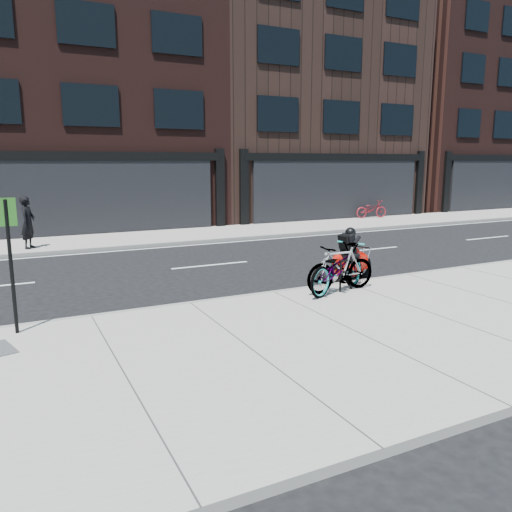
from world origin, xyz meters
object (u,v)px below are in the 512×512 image
bicycle_front (337,268)px  sign_post (10,254)px  bike_rack (346,272)px  bicycle_far (371,209)px  pedestrian (28,222)px  bicycle_rear (341,268)px  motorcycle (352,260)px

bicycle_front → sign_post: size_ratio=0.89×
bike_rack → bicycle_far: (10.23, 11.59, 0.03)m
bicycle_front → bicycle_far: 15.63m
bicycle_front → pedestrian: pedestrian is taller
bicycle_far → sign_post: sign_post is taller
bicycle_rear → sign_post: (-6.67, 0.20, 0.84)m
bike_rack → bicycle_front: size_ratio=0.35×
bike_rack → pedestrian: bearing=123.5°
bicycle_far → bicycle_rear: bearing=147.0°
bicycle_rear → motorcycle: 1.52m
bicycle_rear → pedestrian: 11.20m
bike_rack → bicycle_far: bearing=48.6°
bicycle_rear → bike_rack: bearing=88.0°
bicycle_front → bicycle_rear: bearing=-112.2°
motorcycle → bicycle_far: motorcycle is taller
motorcycle → pedestrian: pedestrian is taller
motorcycle → sign_post: size_ratio=0.80×
pedestrian → bicycle_far: pedestrian is taller
bike_rack → motorcycle: size_ratio=0.39×
bicycle_far → pedestrian: bearing=106.4°
bicycle_front → sign_post: (-6.58, 0.20, 0.85)m
sign_post → bicycle_front: bearing=0.4°
sign_post → bicycle_rear: bearing=0.4°
bike_rack → bicycle_far: size_ratio=0.42×
bike_rack → bicycle_far: 15.46m
bike_rack → bicycle_rear: 0.20m
bicycle_far → sign_post: (-17.06, -11.39, 0.94)m
sign_post → bicycle_far: bearing=35.9°
bicycle_front → motorcycle: motorcycle is taller
bicycle_front → bicycle_rear: size_ratio=1.12×
pedestrian → bicycle_far: (16.45, 2.18, -0.43)m
motorcycle → sign_post: sign_post is taller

